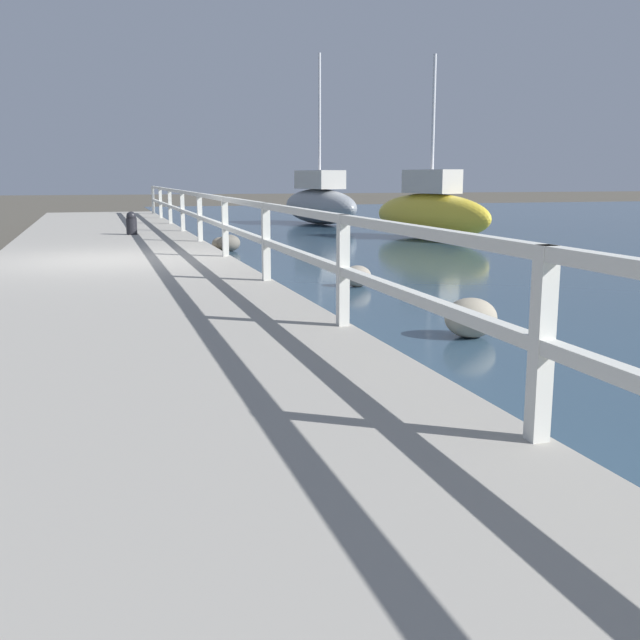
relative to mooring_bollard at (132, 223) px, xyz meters
name	(u,v)px	position (x,y,z in m)	size (l,w,h in m)	color
ground_plane	(114,276)	(-0.58, -5.59, -0.55)	(120.00, 120.00, 0.00)	#4C473D
dock_walkway	(114,268)	(-0.58, -5.59, -0.41)	(4.01, 36.00, 0.28)	#9E998E
railing	(225,216)	(1.32, -5.59, 0.43)	(0.10, 32.50, 1.03)	silver
boulder_upstream	(229,243)	(2.02, -1.92, -0.36)	(0.50, 0.45, 0.37)	#666056
boulder_mid_strip	(471,318)	(2.83, -11.74, -0.34)	(0.55, 0.50, 0.42)	gray
boulder_far_strip	(221,244)	(1.86, -1.70, -0.40)	(0.40, 0.36, 0.30)	slate
boulder_downstream	(357,276)	(2.93, -7.95, -0.39)	(0.43, 0.39, 0.32)	gray
mooring_bollard	(132,223)	(0.00, 0.00, 0.00)	(0.26, 0.26, 0.55)	black
sailboat_gray	(320,202)	(6.77, 6.85, 0.21)	(2.21, 4.90, 5.76)	gray
sailboat_yellow	(431,211)	(7.81, -0.06, 0.18)	(2.22, 4.46, 4.76)	gold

